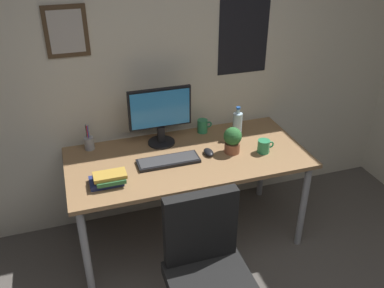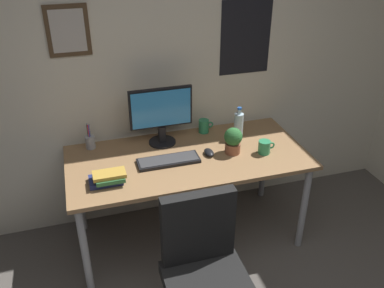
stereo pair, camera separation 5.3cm
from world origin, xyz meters
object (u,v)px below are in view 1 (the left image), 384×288
object	(u,v)px
coffee_mug_near	(264,146)
potted_plant	(232,139)
keyboard	(168,161)
coffee_mug_far	(203,126)
book_stack_left	(108,179)
pen_cup	(89,143)
water_bottle	(237,125)
computer_mouse	(209,152)
office_chair	(207,268)
monitor	(160,114)

from	to	relation	value
coffee_mug_near	potted_plant	bearing A→B (deg)	161.93
keyboard	coffee_mug_far	bearing A→B (deg)	43.53
keyboard	book_stack_left	bearing A→B (deg)	-162.67
coffee_mug_far	book_stack_left	world-z (taller)	coffee_mug_far
potted_plant	pen_cup	world-z (taller)	pen_cup
coffee_mug_near	coffee_mug_far	distance (m)	0.53
water_bottle	pen_cup	bearing A→B (deg)	171.62
keyboard	water_bottle	distance (m)	0.63
computer_mouse	pen_cup	xyz separation A→B (m)	(-0.80, 0.34, 0.04)
coffee_mug_near	office_chair	bearing A→B (deg)	-133.32
office_chair	potted_plant	bearing A→B (deg)	59.48
coffee_mug_near	coffee_mug_far	xyz separation A→B (m)	(-0.31, 0.43, 0.00)
keyboard	water_bottle	world-z (taller)	water_bottle
office_chair	keyboard	size ratio (longest dim) A/B	2.21
computer_mouse	keyboard	bearing A→B (deg)	-177.03
monitor	book_stack_left	world-z (taller)	monitor
computer_mouse	coffee_mug_far	size ratio (longest dim) A/B	0.93
water_bottle	potted_plant	size ratio (longest dim) A/B	1.29
monitor	keyboard	distance (m)	0.36
coffee_mug_far	potted_plant	bearing A→B (deg)	-74.91
computer_mouse	coffee_mug_near	size ratio (longest dim) A/B	0.88
keyboard	coffee_mug_near	bearing A→B (deg)	-6.23
computer_mouse	coffee_mug_far	bearing A→B (deg)	77.68
coffee_mug_near	pen_cup	distance (m)	1.26
potted_plant	book_stack_left	distance (m)	0.91
coffee_mug_near	monitor	bearing A→B (deg)	151.95
coffee_mug_near	book_stack_left	xyz separation A→B (m)	(-1.11, -0.06, -0.01)
office_chair	keyboard	bearing A→B (deg)	90.06
keyboard	potted_plant	bearing A→B (deg)	-0.55
keyboard	potted_plant	xyz separation A→B (m)	(0.47, -0.00, 0.09)
office_chair	coffee_mug_far	size ratio (longest dim) A/B	8.04
computer_mouse	potted_plant	xyz separation A→B (m)	(0.17, -0.02, 0.09)
office_chair	coffee_mug_near	size ratio (longest dim) A/B	7.62
pen_cup	keyboard	bearing A→B (deg)	-35.54
keyboard	coffee_mug_near	distance (m)	0.69
keyboard	coffee_mug_near	size ratio (longest dim) A/B	3.45
computer_mouse	coffee_mug_near	bearing A→B (deg)	-13.16
water_bottle	potted_plant	bearing A→B (deg)	-121.83
keyboard	coffee_mug_far	size ratio (longest dim) A/B	3.64
coffee_mug_near	keyboard	bearing A→B (deg)	173.77
pen_cup	book_stack_left	xyz separation A→B (m)	(0.07, -0.49, -0.01)
water_bottle	coffee_mug_near	size ratio (longest dim) A/B	2.03
keyboard	computer_mouse	world-z (taller)	computer_mouse
coffee_mug_near	water_bottle	bearing A→B (deg)	108.92
coffee_mug_near	potted_plant	xyz separation A→B (m)	(-0.22, 0.07, 0.06)
pen_cup	coffee_mug_near	bearing A→B (deg)	-19.96
potted_plant	monitor	bearing A→B (deg)	147.75
office_chair	pen_cup	world-z (taller)	office_chair
pen_cup	book_stack_left	bearing A→B (deg)	-81.84
monitor	coffee_mug_near	size ratio (longest dim) A/B	3.69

